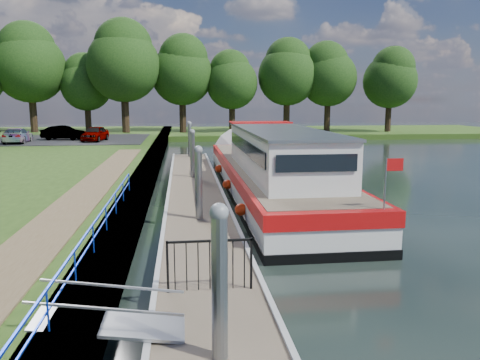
{
  "coord_description": "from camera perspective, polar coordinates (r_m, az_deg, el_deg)",
  "views": [
    {
      "loc": [
        -0.53,
        -7.4,
        4.5
      ],
      "look_at": [
        1.67,
        10.41,
        1.4
      ],
      "focal_mm": 35.0,
      "sensor_mm": 36.0,
      "label": 1
    }
  ],
  "objects": [
    {
      "name": "bank_edge",
      "position": [
        22.87,
        -12.0,
        -0.78
      ],
      "size": [
        1.1,
        90.0,
        0.78
      ],
      "primitive_type": "cube",
      "color": "#473D2D",
      "rests_on": "ground"
    },
    {
      "name": "far_bank",
      "position": [
        60.86,
        4.88,
        5.8
      ],
      "size": [
        60.0,
        18.0,
        0.6
      ],
      "primitive_type": "cube",
      "color": "#264313",
      "rests_on": "ground"
    },
    {
      "name": "footpath",
      "position": [
        16.31,
        -20.62,
        -3.95
      ],
      "size": [
        1.6,
        40.0,
        0.05
      ],
      "primitive_type": "cube",
      "color": "brown",
      "rests_on": "riverbank"
    },
    {
      "name": "carpark",
      "position": [
        46.74,
        -20.04,
        4.67
      ],
      "size": [
        14.0,
        12.0,
        0.06
      ],
      "primitive_type": "cube",
      "color": "black",
      "rests_on": "riverbank"
    },
    {
      "name": "blue_fence",
      "position": [
        11.1,
        -18.41,
        -7.39
      ],
      "size": [
        0.04,
        18.04,
        0.72
      ],
      "color": "#0C2DBF",
      "rests_on": "riverbank"
    },
    {
      "name": "pontoon",
      "position": [
        20.86,
        -5.44,
        -2.19
      ],
      "size": [
        2.5,
        30.0,
        0.56
      ],
      "color": "brown",
      "rests_on": "ground"
    },
    {
      "name": "mooring_piles",
      "position": [
        20.66,
        -5.49,
        0.78
      ],
      "size": [
        0.3,
        27.3,
        3.55
      ],
      "color": "gray",
      "rests_on": "ground"
    },
    {
      "name": "gangway",
      "position": [
        8.9,
        -15.47,
        -16.37
      ],
      "size": [
        2.58,
        1.0,
        0.92
      ],
      "color": "#A5A8AD",
      "rests_on": "ground"
    },
    {
      "name": "gate_panel",
      "position": [
        10.18,
        -3.71,
        -9.42
      ],
      "size": [
        1.85,
        0.05,
        1.15
      ],
      "color": "black",
      "rests_on": "ground"
    },
    {
      "name": "barge",
      "position": [
        23.05,
        3.34,
        1.27
      ],
      "size": [
        4.36,
        21.15,
        4.78
      ],
      "color": "black",
      "rests_on": "ground"
    },
    {
      "name": "horizon_trees",
      "position": [
        56.2,
        -8.36,
        13.21
      ],
      "size": [
        54.38,
        10.03,
        12.87
      ],
      "color": "#332316",
      "rests_on": "ground"
    },
    {
      "name": "car_a",
      "position": [
        43.86,
        -17.26,
        5.44
      ],
      "size": [
        2.15,
        4.13,
        1.34
      ],
      "primitive_type": "imported",
      "rotation": [
        0.0,
        0.0,
        -0.15
      ],
      "color": "#999999",
      "rests_on": "carpark"
    },
    {
      "name": "car_b",
      "position": [
        46.03,
        -20.7,
        5.4
      ],
      "size": [
        4.12,
        2.13,
        1.29
      ],
      "primitive_type": "imported",
      "rotation": [
        0.0,
        0.0,
        1.37
      ],
      "color": "#999999",
      "rests_on": "carpark"
    },
    {
      "name": "car_c",
      "position": [
        44.42,
        -25.52,
        4.94
      ],
      "size": [
        2.15,
        4.54,
        1.28
      ],
      "primitive_type": "imported",
      "rotation": [
        0.0,
        0.0,
        3.22
      ],
      "color": "#999999",
      "rests_on": "carpark"
    }
  ]
}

